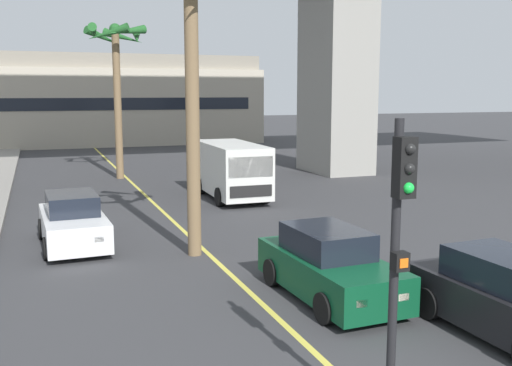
{
  "coord_description": "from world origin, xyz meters",
  "views": [
    {
      "loc": [
        -4.37,
        2.2,
        4.52
      ],
      "look_at": [
        0.0,
        14.0,
        2.58
      ],
      "focal_mm": 41.64,
      "sensor_mm": 36.0,
      "label": 1
    }
  ],
  "objects": [
    {
      "name": "lane_stripe_center",
      "position": [
        0.0,
        24.0,
        0.0
      ],
      "size": [
        0.14,
        56.0,
        0.01
      ],
      "primitive_type": "cube",
      "color": "#DBCC4C",
      "rests_on": "ground"
    },
    {
      "name": "car_queue_front",
      "position": [
        -3.5,
        20.12,
        0.72
      ],
      "size": [
        1.96,
        4.16,
        1.56
      ],
      "color": "white",
      "rests_on": "ground"
    },
    {
      "name": "traffic_light_median_near",
      "position": [
        -0.14,
        8.42,
        2.71
      ],
      "size": [
        0.24,
        0.37,
        4.2
      ],
      "color": "black",
      "rests_on": "ground"
    },
    {
      "name": "pier_building_backdrop",
      "position": [
        0.0,
        55.73,
        3.76
      ],
      "size": [
        29.44,
        8.04,
        7.64
      ],
      "color": "#BCB29E",
      "rests_on": "ground"
    },
    {
      "name": "car_queue_second",
      "position": [
        1.52,
        13.49,
        0.72
      ],
      "size": [
        1.95,
        4.16,
        1.56
      ],
      "color": "#0C4728",
      "rests_on": "ground"
    },
    {
      "name": "palm_tree_near_median",
      "position": [
        -0.37,
        17.89,
        6.53
      ],
      "size": [
        3.18,
        3.28,
        8.19
      ],
      "color": "brown",
      "rests_on": "ground"
    },
    {
      "name": "palm_tree_mid_median",
      "position": [
        -0.34,
        33.73,
        6.35
      ],
      "size": [
        3.13,
        3.29,
        7.97
      ],
      "color": "brown",
      "rests_on": "ground"
    },
    {
      "name": "car_queue_third",
      "position": [
        3.7,
        10.46,
        0.72
      ],
      "size": [
        1.95,
        4.16,
        1.56
      ],
      "color": "black",
      "rests_on": "ground"
    },
    {
      "name": "delivery_van",
      "position": [
        3.33,
        26.01,
        1.29
      ],
      "size": [
        2.23,
        5.28,
        2.36
      ],
      "color": "silver",
      "rests_on": "ground"
    }
  ]
}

